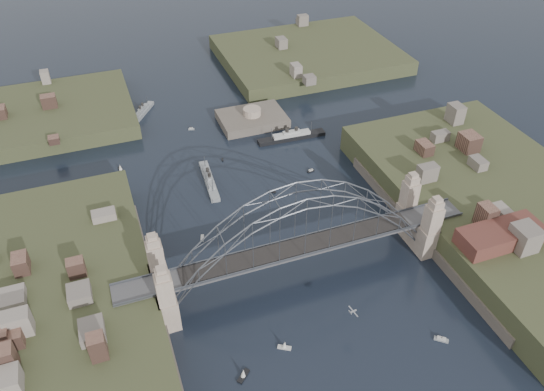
{
  "coord_description": "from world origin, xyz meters",
  "views": [
    {
      "loc": [
        -35.98,
        -79.57,
        91.94
      ],
      "look_at": [
        0.0,
        18.0,
        10.0
      ],
      "focal_mm": 34.88,
      "sensor_mm": 36.0,
      "label": 1
    }
  ],
  "objects": [
    {
      "name": "small_boat_e",
      "position": [
        -33.94,
        57.02,
        0.72
      ],
      "size": [
        1.3,
        3.28,
        2.38
      ],
      "color": "#BABAB6",
      "rests_on": "ground"
    },
    {
      "name": "wharf_shed",
      "position": [
        44.0,
        -14.0,
        10.0
      ],
      "size": [
        20.0,
        8.0,
        4.0
      ],
      "primitive_type": "cube",
      "color": "#592D26",
      "rests_on": "shore_east"
    },
    {
      "name": "small_boat_c",
      "position": [
        -10.8,
        -18.65,
        0.78
      ],
      "size": [
        2.92,
        2.27,
        2.38
      ],
      "color": "#BABAB6",
      "rests_on": "ground"
    },
    {
      "name": "small_boat_a",
      "position": [
        -18.44,
        19.4,
        0.15
      ],
      "size": [
        1.4,
        2.47,
        0.45
      ],
      "color": "#BABAB6",
      "rests_on": "ground"
    },
    {
      "name": "small_boat_i",
      "position": [
        35.78,
        20.77,
        0.29
      ],
      "size": [
        1.92,
        2.1,
        1.43
      ],
      "color": "#BABAB6",
      "rests_on": "ground"
    },
    {
      "name": "ground",
      "position": [
        0.0,
        0.0,
        0.0
      ],
      "size": [
        500.0,
        500.0,
        0.0
      ],
      "primitive_type": "plane",
      "color": "black",
      "rests_on": "ground"
    },
    {
      "name": "finger_pier",
      "position": [
        39.0,
        -28.0,
        0.7
      ],
      "size": [
        4.0,
        22.0,
        1.4
      ],
      "primitive_type": "cube",
      "color": "#49494C",
      "rests_on": "ground"
    },
    {
      "name": "small_boat_b",
      "position": [
        5.01,
        31.27,
        0.15
      ],
      "size": [
        2.0,
        1.66,
        0.45
      ],
      "color": "#BABAB6",
      "rests_on": "ground"
    },
    {
      "name": "headland_nw",
      "position": [
        -55.0,
        95.0,
        0.5
      ],
      "size": [
        60.0,
        45.0,
        9.0
      ],
      "primitive_type": "cube",
      "color": "#373C20",
      "rests_on": "ground"
    },
    {
      "name": "aeroplane",
      "position": [
        3.78,
        -19.45,
        6.34
      ],
      "size": [
        1.74,
        3.2,
        0.46
      ],
      "color": "#9E9FA5"
    },
    {
      "name": "small_boat_g",
      "position": [
        20.63,
        -28.16,
        0.28
      ],
      "size": [
        2.94,
        2.66,
        1.43
      ],
      "color": "#BABAB6",
      "rests_on": "ground"
    },
    {
      "name": "bridge",
      "position": [
        0.0,
        0.0,
        12.32
      ],
      "size": [
        84.0,
        13.8,
        24.6
      ],
      "color": "#49494C",
      "rests_on": "ground"
    },
    {
      "name": "naval_cruiser_far",
      "position": [
        -22.24,
        88.61,
        0.82
      ],
      "size": [
        10.33,
        14.16,
        5.25
      ],
      "color": "gray",
      "rests_on": "ground"
    },
    {
      "name": "small_boat_f",
      "position": [
        -3.83,
        51.65,
        0.15
      ],
      "size": [
        0.74,
        1.46,
        0.45
      ],
      "color": "#BABAB6",
      "rests_on": "ground"
    },
    {
      "name": "small_boat_h",
      "position": [
        -8.62,
        72.62,
        0.29
      ],
      "size": [
        2.08,
        1.18,
        1.43
      ],
      "color": "#BABAB6",
      "rests_on": "ground"
    },
    {
      "name": "small_boat_d",
      "position": [
        19.23,
        36.73,
        0.29
      ],
      "size": [
        2.32,
        1.09,
        1.43
      ],
      "color": "#BABAB6",
      "rests_on": "ground"
    },
    {
      "name": "headland_ne",
      "position": [
        50.0,
        110.0,
        0.75
      ],
      "size": [
        70.0,
        55.0,
        9.5
      ],
      "primitive_type": "cube",
      "color": "#373C20",
      "rests_on": "ground"
    },
    {
      "name": "shore_west",
      "position": [
        -57.32,
        0.0,
        1.97
      ],
      "size": [
        50.5,
        90.0,
        12.0
      ],
      "color": "#373C20",
      "rests_on": "ground"
    },
    {
      "name": "ocean_liner",
      "position": [
        20.68,
        55.74,
        0.86
      ],
      "size": [
        22.66,
        3.91,
        5.54
      ],
      "color": "black",
      "rests_on": "ground"
    },
    {
      "name": "fort_island",
      "position": [
        12.0,
        70.0,
        -0.34
      ],
      "size": [
        22.0,
        16.0,
        9.4
      ],
      "color": "#534A40",
      "rests_on": "ground"
    },
    {
      "name": "naval_cruiser_near",
      "position": [
        -10.61,
        41.88,
        0.89
      ],
      "size": [
        3.82,
        19.31,
        5.76
      ],
      "color": "gray",
      "rests_on": "ground"
    },
    {
      "name": "small_boat_j",
      "position": [
        -20.73,
        -21.99,
        0.7
      ],
      "size": [
        3.2,
        3.08,
        2.38
      ],
      "color": "#BABAB6",
      "rests_on": "ground"
    },
    {
      "name": "shore_east",
      "position": [
        57.32,
        0.0,
        1.97
      ],
      "size": [
        50.5,
        90.0,
        12.0
      ],
      "color": "#373C20",
      "rests_on": "ground"
    }
  ]
}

